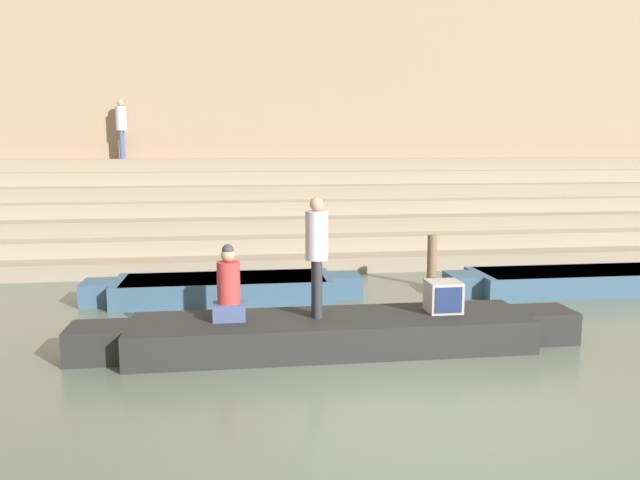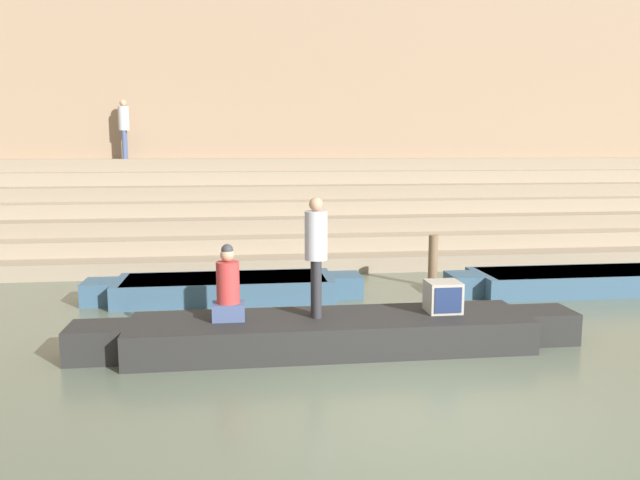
% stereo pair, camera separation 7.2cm
% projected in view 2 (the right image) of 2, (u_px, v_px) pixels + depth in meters
% --- Properties ---
extents(ground_plane, '(120.00, 120.00, 0.00)m').
position_uv_depth(ground_plane, '(444.00, 421.00, 6.40)').
color(ground_plane, '#566051').
extents(ghat_steps, '(36.00, 5.50, 2.45)m').
position_uv_depth(ghat_steps, '(315.00, 217.00, 17.10)').
color(ghat_steps, gray).
rests_on(ghat_steps, ground).
extents(back_wall, '(34.20, 1.28, 7.45)m').
position_uv_depth(back_wall, '(305.00, 117.00, 19.19)').
color(back_wall, '#937A60').
rests_on(back_wall, ground).
extents(rowboat_main, '(7.03, 1.39, 0.46)m').
position_uv_depth(rowboat_main, '(331.00, 332.00, 8.64)').
color(rowboat_main, black).
rests_on(rowboat_main, ground).
extents(person_standing, '(0.31, 0.31, 1.66)m').
position_uv_depth(person_standing, '(316.00, 248.00, 8.51)').
color(person_standing, '#28282D').
rests_on(person_standing, rowboat_main).
extents(person_rowing, '(0.44, 0.34, 1.04)m').
position_uv_depth(person_rowing, '(228.00, 289.00, 8.42)').
color(person_rowing, '#3D4C75').
rests_on(person_rowing, rowboat_main).
extents(tv_set, '(0.47, 0.45, 0.44)m').
position_uv_depth(tv_set, '(443.00, 297.00, 8.86)').
color(tv_set, '#9E998E').
rests_on(tv_set, rowboat_main).
extents(moored_boat_shore, '(5.05, 1.33, 0.41)m').
position_uv_depth(moored_boat_shore, '(575.00, 281.00, 12.08)').
color(moored_boat_shore, '#33516B').
rests_on(moored_boat_shore, ground).
extents(moored_boat_distant, '(5.04, 1.33, 0.41)m').
position_uv_depth(moored_boat_distant, '(226.00, 288.00, 11.47)').
color(moored_boat_distant, '#33516B').
rests_on(moored_boat_distant, ground).
extents(mooring_post, '(0.19, 0.19, 1.05)m').
position_uv_depth(mooring_post, '(433.00, 261.00, 12.48)').
color(mooring_post, brown).
rests_on(mooring_post, ground).
extents(person_on_steps, '(0.30, 0.30, 1.65)m').
position_uv_depth(person_on_steps, '(124.00, 125.00, 17.60)').
color(person_on_steps, '#3D4C75').
rests_on(person_on_steps, ghat_steps).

